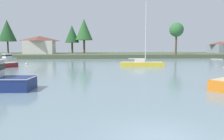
# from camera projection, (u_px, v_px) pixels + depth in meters

# --- Properties ---
(ground_plane) EXTENTS (419.07, 419.07, 0.00)m
(ground_plane) POSITION_uv_depth(u_px,v_px,m) (161.00, 140.00, 8.39)
(ground_plane) COLOR gray
(far_shore_bank) EXTENTS (188.58, 44.78, 1.27)m
(far_shore_bank) POSITION_uv_depth(u_px,v_px,m) (97.00, 55.00, 89.75)
(far_shore_bank) COLOR #4C563D
(far_shore_bank) RESTS_ON ground
(sailboat_yellow) EXTENTS (8.67, 3.34, 12.98)m
(sailboat_yellow) POSITION_uv_depth(u_px,v_px,m) (142.00, 65.00, 42.09)
(sailboat_yellow) COLOR gold
(sailboat_yellow) RESTS_ON ground
(cruiser_white) EXTENTS (4.83, 6.36, 3.38)m
(cruiser_white) POSITION_uv_depth(u_px,v_px,m) (8.00, 59.00, 59.38)
(cruiser_white) COLOR white
(cruiser_white) RESTS_ON ground
(dinghy_grey) EXTENTS (3.50, 3.56, 0.56)m
(dinghy_grey) POSITION_uv_depth(u_px,v_px,m) (218.00, 59.00, 64.66)
(dinghy_grey) COLOR gray
(dinghy_grey) RESTS_ON ground
(mooring_buoy_white) EXTENTS (0.51, 0.51, 0.56)m
(mooring_buoy_white) POSITION_uv_depth(u_px,v_px,m) (27.00, 64.00, 46.22)
(mooring_buoy_white) COLOR white
(mooring_buoy_white) RESTS_ON ground
(shore_tree_center_right) EXTENTS (7.16, 7.16, 13.65)m
(shore_tree_center_right) POSITION_uv_depth(u_px,v_px,m) (7.00, 31.00, 86.31)
(shore_tree_center_right) COLOR brown
(shore_tree_center_right) RESTS_ON far_shore_bank
(shore_tree_left) EXTENTS (6.90, 6.90, 13.79)m
(shore_tree_left) POSITION_uv_depth(u_px,v_px,m) (84.00, 30.00, 84.83)
(shore_tree_left) COLOR brown
(shore_tree_left) RESTS_ON far_shore_bank
(shore_tree_inland_b) EXTENTS (4.76, 4.76, 10.73)m
(shore_tree_inland_b) POSITION_uv_depth(u_px,v_px,m) (176.00, 30.00, 71.40)
(shore_tree_inland_b) COLOR brown
(shore_tree_inland_b) RESTS_ON far_shore_bank
(shore_tree_center) EXTENTS (5.81, 5.81, 11.50)m
(shore_tree_center) POSITION_uv_depth(u_px,v_px,m) (72.00, 34.00, 87.29)
(shore_tree_center) COLOR brown
(shore_tree_center) RESTS_ON far_shore_bank
(cottage_near_water) EXTENTS (11.30, 8.46, 6.66)m
(cottage_near_water) POSITION_uv_depth(u_px,v_px,m) (40.00, 45.00, 79.44)
(cottage_near_water) COLOR silver
(cottage_near_water) RESTS_ON far_shore_bank
(cottage_eastern) EXTENTS (7.64, 10.28, 5.06)m
(cottage_eastern) POSITION_uv_depth(u_px,v_px,m) (220.00, 47.00, 94.13)
(cottage_eastern) COLOR gray
(cottage_eastern) RESTS_ON far_shore_bank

